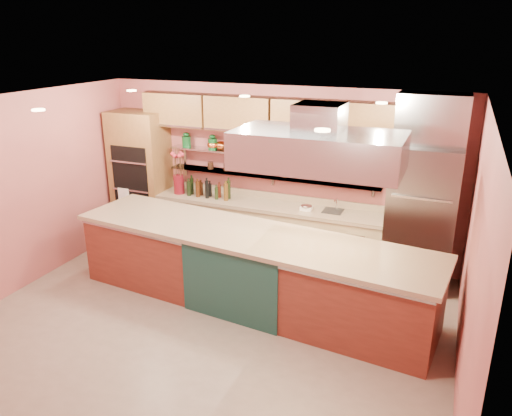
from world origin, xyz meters
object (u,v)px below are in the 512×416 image
at_px(copper_kettle, 221,145).
at_px(green_canister, 250,147).
at_px(kitchen_scale, 306,207).
at_px(refrigerator, 421,217).
at_px(island, 249,269).
at_px(flower_vase, 179,184).

xyz_separation_m(copper_kettle, green_canister, (0.53, 0.00, 0.02)).
relative_size(copper_kettle, green_canister, 0.95).
bearing_deg(kitchen_scale, green_canister, 173.02).
xyz_separation_m(kitchen_scale, copper_kettle, (-1.58, 0.22, 0.81)).
distance_m(kitchen_scale, green_canister, 1.36).
bearing_deg(refrigerator, green_canister, 175.24).
xyz_separation_m(island, flower_vase, (-1.94, 1.49, 0.57)).
xyz_separation_m(island, copper_kettle, (-1.23, 1.71, 1.27)).
height_order(refrigerator, island, refrigerator).
bearing_deg(flower_vase, kitchen_scale, 0.00).
bearing_deg(kitchen_scale, island, -98.31).
distance_m(refrigerator, island, 2.60).
xyz_separation_m(flower_vase, kitchen_scale, (2.29, 0.00, -0.11)).
relative_size(refrigerator, island, 0.42).
relative_size(refrigerator, copper_kettle, 11.27).
distance_m(island, flower_vase, 2.52).
relative_size(island, green_canister, 25.58).
height_order(flower_vase, copper_kettle, copper_kettle).
bearing_deg(flower_vase, copper_kettle, 17.02).
relative_size(island, flower_vase, 15.22).
xyz_separation_m(refrigerator, island, (-2.07, -1.48, -0.53)).
height_order(flower_vase, kitchen_scale, flower_vase).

